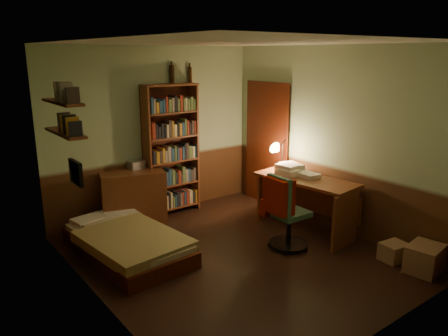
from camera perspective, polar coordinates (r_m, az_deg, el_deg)
floor at (r=5.63m, az=1.58°, el=-11.52°), size 3.50×4.00×0.02m
ceiling at (r=5.05m, az=1.79°, el=16.21°), size 3.50×4.00×0.02m
wall_back at (r=6.83m, az=-9.03°, el=4.62°), size 3.50×0.02×2.60m
wall_left at (r=4.33m, az=-16.74°, el=-1.71°), size 0.02×4.00×2.60m
wall_right at (r=6.42m, az=14.01°, el=3.71°), size 0.02×4.00×2.60m
wall_front at (r=3.89m, az=20.68°, el=-3.89°), size 3.50×0.02×2.60m
doorway at (r=7.31m, az=5.73°, el=3.00°), size 0.06×0.90×2.00m
door_trim at (r=7.29m, az=5.53°, el=2.96°), size 0.02×0.98×2.08m
bed at (r=5.70m, az=-12.59°, el=-8.52°), size 1.05×1.83×0.53m
dresser at (r=6.60m, az=-11.75°, el=-3.88°), size 1.01×0.71×0.81m
mini_stereo at (r=6.64m, az=-11.38°, el=0.44°), size 0.24×0.20×0.12m
bookshelf at (r=6.84m, az=-6.86°, el=2.31°), size 0.89×0.32×2.04m
bottle_left at (r=6.84m, az=-6.83°, el=12.07°), size 0.08×0.08×0.27m
bottle_right at (r=7.01m, az=-4.48°, el=12.06°), size 0.06×0.06×0.24m
desk at (r=6.36m, az=10.48°, el=-4.69°), size 0.77×1.52×0.78m
paper_stack at (r=6.49m, az=8.82°, el=0.01°), size 0.30×0.37×0.13m
desk_lamp at (r=6.83m, az=7.68°, el=3.09°), size 0.24×0.24×0.67m
office_chair at (r=5.74m, az=8.58°, el=-5.41°), size 0.53×0.47×1.04m
red_jacket at (r=5.54m, az=5.68°, el=2.01°), size 0.30×0.43×0.45m
wall_shelf_lower at (r=5.32m, az=-20.05°, el=4.33°), size 0.20×0.90×0.03m
wall_shelf_upper at (r=5.28m, az=-20.38°, el=8.07°), size 0.20×0.90×0.03m
framed_picture at (r=4.91m, az=-18.78°, el=-0.59°), size 0.04×0.32×0.26m
cardboard_box_a at (r=5.71m, az=24.74°, el=-10.68°), size 0.48×0.41×0.32m
cardboard_box_b at (r=5.87m, az=21.31°, el=-10.15°), size 0.34×0.29×0.22m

